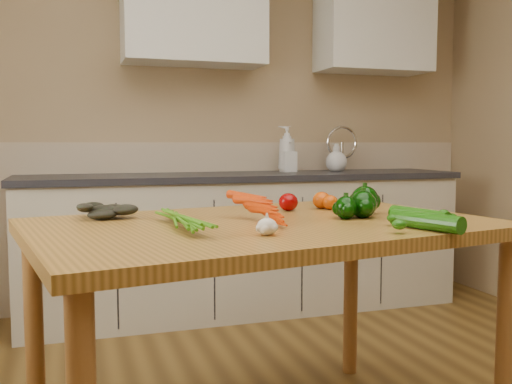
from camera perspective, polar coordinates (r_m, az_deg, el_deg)
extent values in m
cube|color=tan|center=(3.95, -5.29, 7.86)|extent=(4.00, 0.02, 2.60)
cube|color=#C1AC90|center=(3.96, -5.13, -3.02)|extent=(3.98, 0.03, 1.10)
cube|color=#BAB29B|center=(3.75, -1.11, -5.31)|extent=(2.80, 0.60, 0.86)
cube|color=#2B2B30|center=(3.70, -1.12, 1.57)|extent=(2.84, 0.64, 0.04)
cube|color=#99999E|center=(4.00, 9.70, 1.18)|extent=(0.55, 0.42, 0.10)
cylinder|color=silver|center=(4.15, 8.58, 3.82)|extent=(0.02, 0.02, 0.24)
cube|color=silver|center=(3.84, -6.25, 17.76)|extent=(0.90, 0.35, 0.70)
cube|color=silver|center=(4.29, 11.75, 16.30)|extent=(0.80, 0.35, 0.70)
cube|color=#A87530|center=(1.96, 0.87, -3.60)|extent=(1.69, 1.25, 0.04)
cylinder|color=brown|center=(2.20, 23.69, -14.23)|extent=(0.07, 0.07, 0.78)
cylinder|color=brown|center=(2.26, -21.28, -13.63)|extent=(0.07, 0.07, 0.78)
cylinder|color=brown|center=(2.78, 9.45, -9.81)|extent=(0.07, 0.07, 0.78)
imported|color=silver|center=(3.88, 3.11, 4.32)|extent=(0.13, 0.13, 0.31)
imported|color=silver|center=(3.86, 3.25, 3.55)|extent=(0.10, 0.10, 0.21)
imported|color=silver|center=(3.99, 8.04, 3.44)|extent=(0.17, 0.17, 0.19)
ellipsoid|color=silver|center=(1.67, 1.11, -3.49)|extent=(0.06, 0.06, 0.05)
sphere|color=black|center=(2.05, 8.97, -1.56)|extent=(0.08, 0.08, 0.08)
sphere|color=black|center=(2.21, 10.81, -0.81)|extent=(0.10, 0.10, 0.10)
sphere|color=black|center=(2.09, 10.65, -1.24)|extent=(0.10, 0.10, 0.10)
ellipsoid|color=#810202|center=(2.26, 3.25, -1.01)|extent=(0.08, 0.08, 0.07)
ellipsoid|color=#BB3F04|center=(2.35, 6.59, -0.82)|extent=(0.08, 0.08, 0.07)
ellipsoid|color=#BB3F04|center=(2.32, 7.42, -1.03)|extent=(0.06, 0.06, 0.06)
cylinder|color=#124907|center=(1.99, 16.00, -2.30)|extent=(0.10, 0.24, 0.05)
cylinder|color=#124907|center=(1.85, 16.64, -2.80)|extent=(0.13, 0.26, 0.06)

